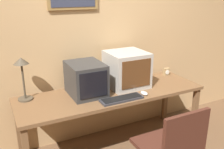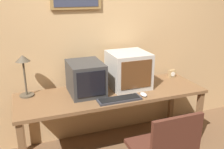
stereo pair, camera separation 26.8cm
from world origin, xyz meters
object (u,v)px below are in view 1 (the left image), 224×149
keyboard_main (122,99)px  monitor_left (86,79)px  desk_lamp (22,70)px  mouse_near_keyboard (144,93)px  monitor_right (127,69)px  desk_clock (166,72)px

keyboard_main → monitor_left: bearing=130.4°
monitor_left → desk_lamp: (-0.61, 0.14, 0.15)m
monitor_left → mouse_near_keyboard: (0.55, -0.30, -0.16)m
monitor_right → mouse_near_keyboard: size_ratio=4.27×
mouse_near_keyboard → desk_clock: bearing=33.6°
desk_clock → desk_lamp: (-1.78, 0.03, 0.27)m
keyboard_main → mouse_near_keyboard: size_ratio=4.45×
desk_lamp → monitor_left: bearing=-13.1°
monitor_right → keyboard_main: (-0.24, -0.33, -0.19)m
monitor_left → monitor_right: bearing=2.3°
monitor_right → mouse_near_keyboard: bearing=-83.0°
monitor_right → keyboard_main: 0.45m
monitor_left → mouse_near_keyboard: monitor_left is taller
monitor_left → keyboard_main: size_ratio=0.98×
keyboard_main → desk_clock: 1.00m
desk_lamp → mouse_near_keyboard: bearing=-20.8°
keyboard_main → desk_clock: desk_clock is taller
monitor_left → mouse_near_keyboard: bearing=-28.4°
keyboard_main → desk_lamp: bearing=152.6°
desk_clock → mouse_near_keyboard: bearing=-146.4°
monitor_left → monitor_right: size_ratio=1.02×
keyboard_main → desk_clock: (0.90, 0.42, 0.04)m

